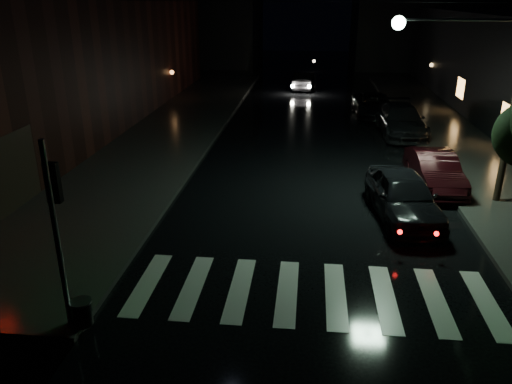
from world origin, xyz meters
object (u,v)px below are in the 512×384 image
(parked_car_b, at_px, (434,170))
(oncoming_car, at_px, (304,81))
(parked_car_a, at_px, (403,196))
(parked_car_c, at_px, (401,120))
(parked_car_d, at_px, (373,105))

(parked_car_b, bearing_deg, oncoming_car, 101.51)
(parked_car_a, height_order, parked_car_c, parked_car_a)
(parked_car_a, relative_size, oncoming_car, 1.11)
(parked_car_d, bearing_deg, parked_car_b, -87.88)
(parked_car_c, height_order, oncoming_car, parked_car_c)
(parked_car_b, height_order, oncoming_car, parked_car_b)
(oncoming_car, bearing_deg, parked_car_c, 116.68)
(parked_car_a, height_order, parked_car_d, parked_car_a)
(parked_car_a, bearing_deg, parked_car_c, 74.58)
(parked_car_a, distance_m, parked_car_b, 3.41)
(parked_car_a, height_order, parked_car_b, parked_car_a)
(parked_car_b, height_order, parked_car_d, parked_car_b)
(parked_car_b, relative_size, oncoming_car, 1.03)
(parked_car_b, xyz_separation_m, oncoming_car, (-5.35, 21.34, -0.02))
(parked_car_c, bearing_deg, parked_car_a, -100.35)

